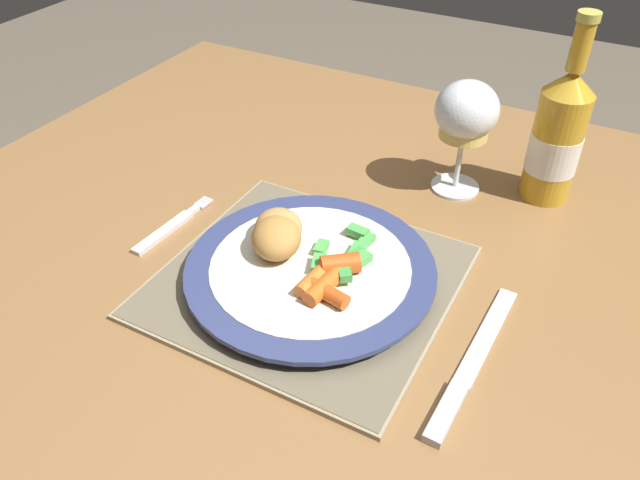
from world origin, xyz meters
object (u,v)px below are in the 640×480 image
(dinner_plate, at_px, (310,271))
(wine_glass, at_px, (466,115))
(dining_table, at_px, (357,297))
(table_knife, at_px, (468,372))
(fork, at_px, (169,228))
(bottle, at_px, (557,137))

(dinner_plate, distance_m, wine_glass, 0.28)
(dining_table, distance_m, table_knife, 0.25)
(fork, relative_size, table_knife, 0.61)
(fork, bearing_deg, table_knife, -6.40)
(dinner_plate, xyz_separation_m, fork, (-0.20, 0.00, -0.01))
(dinner_plate, bearing_deg, table_knife, -12.33)
(table_knife, height_order, wine_glass, wine_glass)
(dining_table, height_order, table_knife, table_knife)
(table_knife, height_order, bottle, bottle)
(dining_table, distance_m, dinner_plate, 0.16)
(dining_table, bearing_deg, wine_glass, 66.82)
(dining_table, distance_m, bottle, 0.32)
(dining_table, bearing_deg, fork, -154.42)
(dining_table, relative_size, bottle, 4.67)
(dining_table, height_order, dinner_plate, dinner_plate)
(wine_glass, bearing_deg, dinner_plate, -106.75)
(dining_table, distance_m, fork, 0.26)
(dinner_plate, bearing_deg, bottle, 58.20)
(dining_table, height_order, fork, fork)
(dinner_plate, distance_m, bottle, 0.36)
(dining_table, bearing_deg, table_knife, -38.68)
(wine_glass, height_order, bottle, bottle)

